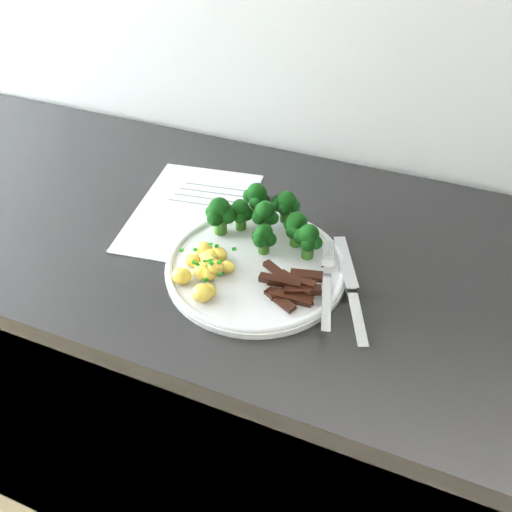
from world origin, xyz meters
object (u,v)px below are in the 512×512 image
(broccoli, at_px, (265,217))
(fork, at_px, (327,287))
(recipe_paper, at_px, (192,211))
(potatoes, at_px, (206,268))
(beef_strips, at_px, (291,286))
(knife, at_px, (353,300))
(plate, at_px, (256,266))
(counter, at_px, (263,397))

(broccoli, distance_m, fork, 0.17)
(recipe_paper, distance_m, potatoes, 0.19)
(beef_strips, relative_size, knife, 0.47)
(plate, height_order, potatoes, potatoes)
(knife, bearing_deg, plate, 174.00)
(counter, relative_size, knife, 11.06)
(plate, bearing_deg, fork, -7.12)
(plate, height_order, fork, fork)
(recipe_paper, height_order, fork, fork)
(fork, bearing_deg, recipe_paper, 157.68)
(fork, relative_size, knife, 0.88)
(recipe_paper, distance_m, knife, 0.36)
(counter, xyz_separation_m, plate, (0.01, -0.07, 0.48))
(beef_strips, xyz_separation_m, knife, (0.09, 0.02, -0.01))
(broccoli, distance_m, potatoes, 0.14)
(broccoli, bearing_deg, potatoes, -112.85)
(potatoes, distance_m, fork, 0.19)
(counter, bearing_deg, knife, -25.47)
(recipe_paper, distance_m, fork, 0.32)
(counter, distance_m, beef_strips, 0.51)
(beef_strips, bearing_deg, counter, 128.85)
(counter, bearing_deg, plate, -82.08)
(beef_strips, bearing_deg, plate, 153.80)
(plate, relative_size, beef_strips, 2.81)
(broccoli, relative_size, fork, 1.06)
(potatoes, height_order, knife, potatoes)
(potatoes, relative_size, knife, 0.53)
(recipe_paper, relative_size, beef_strips, 3.08)
(beef_strips, height_order, fork, beef_strips)
(plate, distance_m, fork, 0.13)
(potatoes, bearing_deg, counter, 64.02)
(plate, distance_m, beef_strips, 0.08)
(counter, bearing_deg, fork, -31.60)
(recipe_paper, bearing_deg, knife, -20.02)
(counter, distance_m, recipe_paper, 0.50)
(potatoes, relative_size, fork, 0.60)
(potatoes, bearing_deg, plate, 36.91)
(counter, height_order, fork, fork)
(plate, distance_m, broccoli, 0.09)
(potatoes, height_order, fork, potatoes)
(beef_strips, distance_m, knife, 0.10)
(recipe_paper, distance_m, plate, 0.20)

